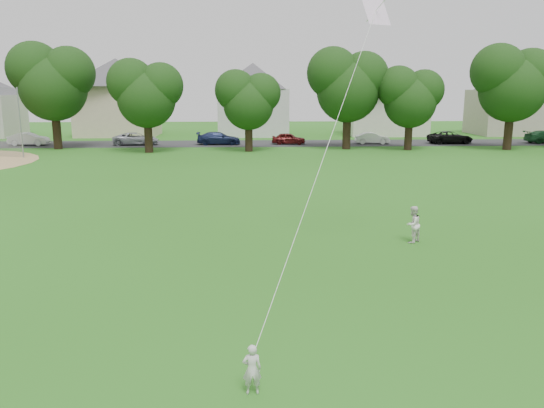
{
  "coord_description": "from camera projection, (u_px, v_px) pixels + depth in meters",
  "views": [
    {
      "loc": [
        -0.66,
        -12.43,
        5.43
      ],
      "look_at": [
        -0.01,
        2.0,
        2.3
      ],
      "focal_mm": 35.0,
      "sensor_mm": 36.0,
      "label": 1
    }
  ],
  "objects": [
    {
      "name": "parked_cars",
      "position": [
        305.0,
        138.0,
        53.44
      ],
      "size": [
        73.57,
        2.48,
        1.28
      ],
      "color": "black",
      "rests_on": "ground"
    },
    {
      "name": "house_row",
      "position": [
        269.0,
        93.0,
        63.11
      ],
      "size": [
        76.86,
        13.94,
        10.56
      ],
      "color": "beige",
      "rests_on": "ground"
    },
    {
      "name": "tree_row",
      "position": [
        283.0,
        83.0,
        46.89
      ],
      "size": [
        81.68,
        9.09,
        9.94
      ],
      "color": "black",
      "rests_on": "ground"
    },
    {
      "name": "street",
      "position": [
        254.0,
        143.0,
        54.32
      ],
      "size": [
        90.0,
        7.0,
        0.01
      ],
      "primitive_type": "cube",
      "color": "#2D2D30",
      "rests_on": "ground"
    },
    {
      "name": "ground",
      "position": [
        276.0,
        310.0,
        13.31
      ],
      "size": [
        160.0,
        160.0,
        0.0
      ],
      "primitive_type": "plane",
      "color": "#255E15",
      "rests_on": "ground"
    },
    {
      "name": "toddler",
      "position": [
        252.0,
        369.0,
        9.57
      ],
      "size": [
        0.37,
        0.26,
        0.96
      ],
      "primitive_type": "imported",
      "rotation": [
        0.0,
        0.0,
        3.22
      ],
      "color": "beige",
      "rests_on": "ground"
    },
    {
      "name": "older_boy",
      "position": [
        413.0,
        224.0,
        19.07
      ],
      "size": [
        0.83,
        0.81,
        1.34
      ],
      "primitive_type": "imported",
      "rotation": [
        0.0,
        0.0,
        3.82
      ],
      "color": "silver",
      "rests_on": "ground"
    },
    {
      "name": "kite",
      "position": [
        331.0,
        136.0,
        13.18
      ],
      "size": [
        2.64,
        4.9,
        12.13
      ],
      "color": "silver",
      "rests_on": "ground"
    }
  ]
}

